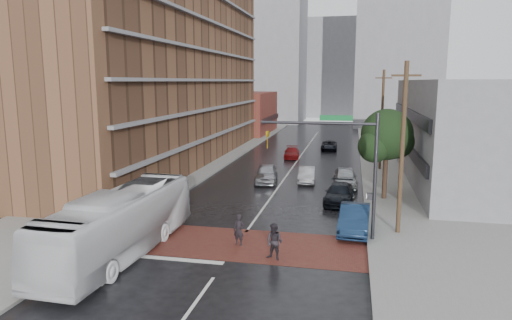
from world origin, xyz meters
The scene contains 24 objects.
ground centered at (0.00, 0.00, 0.00)m, with size 160.00×160.00×0.00m, color black.
crosswalk centered at (0.00, 0.50, 0.01)m, with size 14.00×5.00×0.02m, color brown.
sidewalk_west centered at (-11.50, 25.00, 0.07)m, with size 9.00×90.00×0.15m, color gray.
sidewalk_east centered at (11.50, 25.00, 0.07)m, with size 9.00×90.00×0.15m, color gray.
apartment_block centered at (-14.00, 24.00, 14.00)m, with size 10.00×44.00×28.00m, color brown.
storefront_west centered at (-12.00, 54.00, 3.50)m, with size 8.00×16.00×7.00m, color maroon.
building_east centered at (16.50, 20.00, 4.50)m, with size 11.00×26.00×9.00m, color gray.
distant_tower_west centered at (-14.00, 78.00, 16.00)m, with size 18.00×16.00×32.00m, color gray.
distant_tower_east centered at (14.00, 72.00, 18.00)m, with size 16.00×14.00×36.00m, color gray.
distant_tower_center centered at (0.00, 95.00, 12.00)m, with size 12.00×10.00×24.00m, color gray.
street_tree centered at (8.52, 12.03, 4.73)m, with size 4.20×4.10×6.90m.
signal_mast centered at (5.85, 2.50, 4.73)m, with size 6.50×0.30×7.20m.
utility_pole_near centered at (8.80, 4.00, 5.14)m, with size 1.60×0.26×10.00m.
utility_pole_far centered at (8.80, 24.00, 5.14)m, with size 1.60×0.26×10.00m.
transit_bus centered at (-5.50, -2.23, 1.68)m, with size 2.83×12.07×3.36m, color silver.
pedestrian_a centered at (0.11, 0.36, 0.86)m, with size 0.63×0.41×1.73m, color black.
pedestrian_b centered at (2.36, -1.26, 0.93)m, with size 0.90×0.70×1.86m, color #262126.
car_travel_a centered at (-1.38, 16.26, 0.80)m, with size 1.89×4.69×1.60m, color #94959A.
car_travel_b centered at (2.16, 17.00, 0.67)m, with size 1.42×4.07×1.34m, color #B0B2B8.
car_travel_c centered at (-0.87, 29.61, 0.62)m, with size 1.73×4.26×1.23m, color maroon.
suv_travel centered at (3.08, 36.77, 0.60)m, with size 2.00×4.35×1.21m, color black.
car_parked_near centered at (6.30, 4.00, 0.80)m, with size 1.69×4.86×1.60m, color #132745.
car_parked_mid centered at (5.20, 10.51, 0.70)m, with size 1.95×4.80×1.39m, color black.
car_parked_far centered at (5.52, 16.00, 0.82)m, with size 1.94×4.82×1.64m, color #94989B.
Camera 1 is at (6.00, -22.80, 8.88)m, focal length 32.00 mm.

